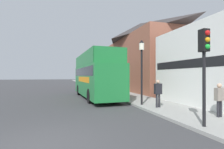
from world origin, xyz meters
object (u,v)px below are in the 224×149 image
at_px(pedestrian_second, 158,91).
at_px(traffic_signal, 204,55).
at_px(parked_car_ahead_of_bus, 88,85).
at_px(lamp_post_second, 108,62).
at_px(pedestrian_nearest, 219,97).
at_px(lamp_post_third, 94,66).
at_px(tour_bus, 95,78).
at_px(lamp_post_nearest, 142,59).

distance_m(pedestrian_second, traffic_signal, 4.36).
relative_size(parked_car_ahead_of_bus, pedestrian_second, 2.54).
bearing_deg(lamp_post_second, pedestrian_nearest, -81.11).
bearing_deg(pedestrian_nearest, lamp_post_second, 98.89).
bearing_deg(parked_car_ahead_of_bus, lamp_post_third, 65.77).
relative_size(traffic_signal, lamp_post_second, 0.73).
relative_size(pedestrian_second, traffic_signal, 0.45).
bearing_deg(lamp_post_third, tour_bus, -99.92).
height_order(pedestrian_second, traffic_signal, traffic_signal).
distance_m(traffic_signal, lamp_post_third, 22.06).
xyz_separation_m(parked_car_ahead_of_bus, traffic_signal, (1.58, -18.67, 2.10)).
distance_m(traffic_signal, lamp_post_nearest, 5.19).
relative_size(pedestrian_nearest, lamp_post_nearest, 0.36).
bearing_deg(lamp_post_second, lamp_post_third, 89.93).
bearing_deg(pedestrian_nearest, lamp_post_third, 95.33).
bearing_deg(tour_bus, lamp_post_nearest, -70.84).
bearing_deg(pedestrian_nearest, traffic_signal, -150.96).
distance_m(pedestrian_nearest, pedestrian_second, 3.28).
distance_m(parked_car_ahead_of_bus, lamp_post_third, 4.62).
bearing_deg(tour_bus, lamp_post_third, 77.87).
distance_m(tour_bus, pedestrian_nearest, 10.30).
bearing_deg(tour_bus, pedestrian_nearest, -69.41).
height_order(pedestrian_nearest, lamp_post_third, lamp_post_third).
xyz_separation_m(parked_car_ahead_of_bus, lamp_post_third, (1.48, 3.38, 2.78)).
xyz_separation_m(tour_bus, parked_car_ahead_of_bus, (0.54, 8.18, -1.14)).
height_order(lamp_post_second, lamp_post_third, lamp_post_second).
bearing_deg(pedestrian_second, lamp_post_second, 93.35).
bearing_deg(pedestrian_nearest, parked_car_ahead_of_bus, 101.02).
bearing_deg(lamp_post_nearest, tour_bus, 111.37).
height_order(tour_bus, pedestrian_nearest, tour_bus).
relative_size(lamp_post_nearest, lamp_post_second, 0.85).
xyz_separation_m(lamp_post_nearest, lamp_post_second, (-0.07, 8.43, 0.48)).
bearing_deg(lamp_post_second, pedestrian_second, -86.65).
bearing_deg(lamp_post_second, traffic_signal, -89.51).
bearing_deg(lamp_post_second, lamp_post_nearest, -89.53).
xyz_separation_m(pedestrian_nearest, lamp_post_second, (-1.97, 12.59, 2.51)).
height_order(parked_car_ahead_of_bus, pedestrian_second, pedestrian_second).
height_order(parked_car_ahead_of_bus, pedestrian_nearest, pedestrian_nearest).
relative_size(parked_car_ahead_of_bus, lamp_post_nearest, 0.98).
distance_m(lamp_post_nearest, lamp_post_second, 8.45).
xyz_separation_m(tour_bus, traffic_signal, (2.13, -10.49, 0.97)).
height_order(pedestrian_second, lamp_post_nearest, lamp_post_nearest).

